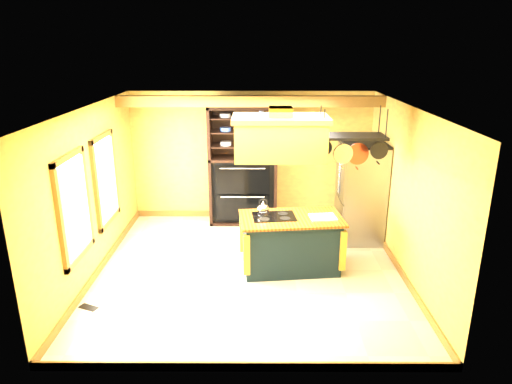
{
  "coord_description": "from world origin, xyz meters",
  "views": [
    {
      "loc": [
        0.14,
        -6.86,
        3.62
      ],
      "look_at": [
        0.11,
        0.3,
        1.27
      ],
      "focal_mm": 32.0,
      "sensor_mm": 36.0,
      "label": 1
    }
  ],
  "objects_px": {
    "range_hood": "(280,136)",
    "pot_rack": "(352,142)",
    "hutch": "(243,179)",
    "refrigerator": "(360,194)",
    "kitchen_island": "(290,242)"
  },
  "relations": [
    {
      "from": "kitchen_island",
      "to": "hutch",
      "type": "bearing_deg",
      "value": 105.3
    },
    {
      "from": "kitchen_island",
      "to": "range_hood",
      "type": "relative_size",
      "value": 1.19
    },
    {
      "from": "kitchen_island",
      "to": "hutch",
      "type": "height_order",
      "value": "hutch"
    },
    {
      "from": "pot_rack",
      "to": "range_hood",
      "type": "bearing_deg",
      "value": -179.85
    },
    {
      "from": "range_hood",
      "to": "hutch",
      "type": "xyz_separation_m",
      "value": [
        -0.65,
        2.17,
        -1.32
      ]
    },
    {
      "from": "refrigerator",
      "to": "hutch",
      "type": "relative_size",
      "value": 0.76
    },
    {
      "from": "range_hood",
      "to": "refrigerator",
      "type": "height_order",
      "value": "range_hood"
    },
    {
      "from": "kitchen_island",
      "to": "pot_rack",
      "type": "bearing_deg",
      "value": -5.89
    },
    {
      "from": "kitchen_island",
      "to": "hutch",
      "type": "distance_m",
      "value": 2.37
    },
    {
      "from": "range_hood",
      "to": "pot_rack",
      "type": "xyz_separation_m",
      "value": [
        1.1,
        0.0,
        -0.09
      ]
    },
    {
      "from": "range_hood",
      "to": "hutch",
      "type": "relative_size",
      "value": 0.6
    },
    {
      "from": "pot_rack",
      "to": "refrigerator",
      "type": "bearing_deg",
      "value": 68.69
    },
    {
      "from": "pot_rack",
      "to": "hutch",
      "type": "height_order",
      "value": "pot_rack"
    },
    {
      "from": "refrigerator",
      "to": "hutch",
      "type": "bearing_deg",
      "value": 158.2
    },
    {
      "from": "pot_rack",
      "to": "refrigerator",
      "type": "relative_size",
      "value": 0.59
    }
  ]
}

